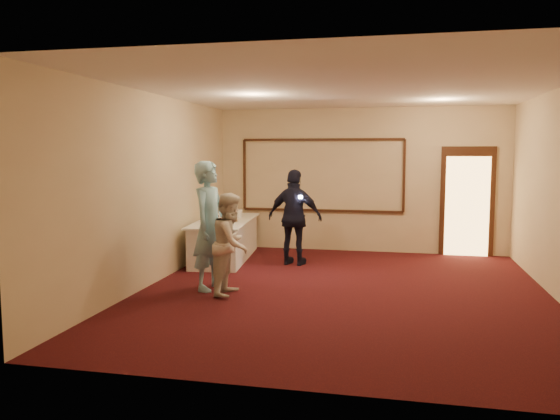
# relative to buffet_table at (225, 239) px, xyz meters

# --- Properties ---
(floor) EXTENTS (7.00, 7.00, 0.00)m
(floor) POSITION_rel_buffet_table_xyz_m (2.50, -2.06, -0.39)
(floor) COLOR black
(floor) RESTS_ON ground
(room_walls) EXTENTS (6.04, 7.04, 3.02)m
(room_walls) POSITION_rel_buffet_table_xyz_m (2.50, -2.06, 1.64)
(room_walls) COLOR beige
(room_walls) RESTS_ON floor
(wall_molding) EXTENTS (3.45, 0.04, 1.55)m
(wall_molding) POSITION_rel_buffet_table_xyz_m (1.70, 1.41, 1.21)
(wall_molding) COLOR #351810
(wall_molding) RESTS_ON room_walls
(doorway) EXTENTS (1.05, 0.07, 2.20)m
(doorway) POSITION_rel_buffet_table_xyz_m (4.65, 1.39, 0.69)
(doorway) COLOR #351810
(doorway) RESTS_ON floor
(buffet_table) EXTENTS (1.25, 2.65, 0.77)m
(buffet_table) POSITION_rel_buffet_table_xyz_m (0.00, 0.00, 0.00)
(buffet_table) COLOR white
(buffet_table) RESTS_ON floor
(pavlova_tray) EXTENTS (0.46, 0.54, 0.18)m
(pavlova_tray) POSITION_rel_buffet_table_xyz_m (0.17, -0.86, 0.46)
(pavlova_tray) COLOR silver
(pavlova_tray) RESTS_ON buffet_table
(cupcake_stand) EXTENTS (0.33, 0.33, 0.48)m
(cupcake_stand) POSITION_rel_buffet_table_xyz_m (-0.25, 0.97, 0.55)
(cupcake_stand) COLOR #CA466A
(cupcake_stand) RESTS_ON buffet_table
(plate_stack_a) EXTENTS (0.17, 0.17, 0.14)m
(plate_stack_a) POSITION_rel_buffet_table_xyz_m (-0.11, -0.03, 0.45)
(plate_stack_a) COLOR white
(plate_stack_a) RESTS_ON buffet_table
(plate_stack_b) EXTENTS (0.20, 0.20, 0.17)m
(plate_stack_b) POSITION_rel_buffet_table_xyz_m (0.13, 0.43, 0.47)
(plate_stack_b) COLOR white
(plate_stack_b) RESTS_ON buffet_table
(tart) EXTENTS (0.30, 0.30, 0.06)m
(tart) POSITION_rel_buffet_table_xyz_m (0.20, -0.25, 0.41)
(tart) COLOR white
(tart) RESTS_ON buffet_table
(man) EXTENTS (0.59, 0.78, 1.95)m
(man) POSITION_rel_buffet_table_xyz_m (0.51, -2.31, 0.59)
(man) COLOR #8CCCEB
(man) RESTS_ON floor
(woman) EXTENTS (0.58, 0.74, 1.49)m
(woman) POSITION_rel_buffet_table_xyz_m (0.91, -2.52, 0.36)
(woman) COLOR silver
(woman) RESTS_ON floor
(guest) EXTENTS (1.10, 0.61, 1.77)m
(guest) POSITION_rel_buffet_table_xyz_m (1.43, -0.24, 0.50)
(guest) COLOR black
(guest) RESTS_ON floor
(camera_flash) EXTENTS (0.08, 0.05, 0.05)m
(camera_flash) POSITION_rel_buffet_table_xyz_m (1.57, -0.44, 0.89)
(camera_flash) COLOR white
(camera_flash) RESTS_ON guest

